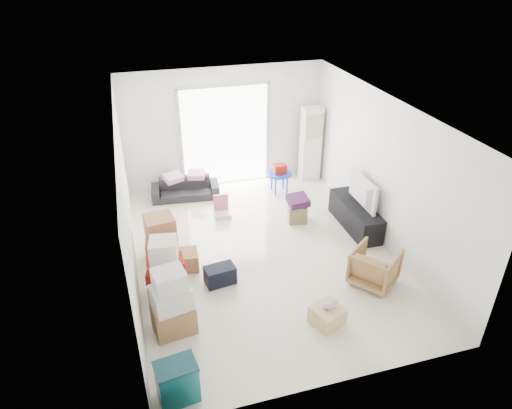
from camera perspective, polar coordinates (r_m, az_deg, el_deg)
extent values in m
cube|color=beige|center=(8.46, 0.90, -6.66)|extent=(4.50, 6.00, 0.24)
cube|color=white|center=(7.13, 1.09, 12.77)|extent=(4.50, 6.00, 0.24)
cube|color=white|center=(10.46, -4.08, 9.78)|extent=(4.50, 0.24, 2.70)
cube|color=white|center=(5.30, 11.14, -12.90)|extent=(4.50, 0.24, 2.70)
cube|color=white|center=(7.42, -16.80, -0.22)|extent=(0.24, 6.00, 2.70)
cube|color=white|center=(8.62, 16.28, 4.14)|extent=(0.24, 6.00, 2.70)
cube|color=white|center=(10.40, -3.87, 8.50)|extent=(2.00, 0.01, 2.30)
cube|color=silver|center=(10.25, -9.37, 7.83)|extent=(0.06, 0.04, 2.30)
cube|color=silver|center=(10.63, 1.47, 9.03)|extent=(0.06, 0.04, 2.30)
cube|color=silver|center=(10.04, -4.09, 14.61)|extent=(2.10, 0.04, 0.06)
cube|color=white|center=(10.76, 6.84, 7.52)|extent=(0.45, 0.30, 1.75)
cube|color=black|center=(9.20, 12.30, -1.37)|extent=(0.46, 1.52, 0.51)
imported|color=black|center=(9.04, 12.51, 0.36)|extent=(0.59, 1.02, 0.13)
imported|color=#2A2A2F|center=(10.17, -8.87, 2.34)|extent=(1.51, 0.58, 0.57)
cube|color=#E9AABF|center=(10.00, -10.38, 3.94)|extent=(0.48, 0.43, 0.12)
cube|color=#E9AABF|center=(10.06, -7.52, 4.36)|extent=(0.43, 0.38, 0.13)
imported|color=#B27E4F|center=(7.75, 14.64, -7.36)|extent=(0.92, 0.92, 0.70)
cube|color=#0E5A5E|center=(6.12, -9.68, -21.92)|extent=(0.52, 0.40, 0.27)
cube|color=#0E5A5E|center=(5.91, -9.91, -20.30)|extent=(0.52, 0.40, 0.27)
cube|color=#0C333D|center=(5.80, -10.04, -19.31)|extent=(0.54, 0.41, 0.04)
cube|color=olive|center=(6.87, -10.25, -13.77)|extent=(0.64, 0.56, 0.43)
cube|color=white|center=(6.62, -10.54, -11.36)|extent=(0.60, 0.53, 0.33)
cube|color=white|center=(6.42, -10.80, -9.26)|extent=(0.49, 0.45, 0.29)
cube|color=olive|center=(7.45, -10.95, -10.09)|extent=(0.64, 0.64, 0.39)
cube|color=maroon|center=(7.28, -11.16, -8.39)|extent=(0.65, 0.50, 0.17)
cube|color=maroon|center=(7.18, -11.29, -7.35)|extent=(0.56, 0.37, 0.15)
cube|color=white|center=(7.03, -11.49, -5.66)|extent=(0.46, 0.45, 0.37)
cube|color=olive|center=(8.33, -11.62, -5.29)|extent=(0.60, 0.52, 0.40)
cube|color=olive|center=(8.10, -11.92, -2.86)|extent=(0.54, 0.54, 0.43)
cube|color=olive|center=(8.01, -8.63, -6.89)|extent=(0.43, 0.43, 0.32)
cube|color=black|center=(7.63, -4.52, -8.78)|extent=(0.53, 0.36, 0.31)
cube|color=olive|center=(9.27, 5.18, -1.03)|extent=(0.43, 0.43, 0.36)
cube|color=#3F1C46|center=(9.14, 5.25, 0.32)|extent=(0.40, 0.40, 0.14)
cylinder|color=#1235C4|center=(10.22, 2.97, 3.88)|extent=(0.55, 0.55, 0.04)
cylinder|color=#1235C4|center=(10.48, 3.41, 3.12)|extent=(0.04, 0.04, 0.44)
cylinder|color=#1235C4|center=(10.40, 1.97, 2.93)|extent=(0.04, 0.04, 0.44)
cylinder|color=#1235C4|center=(10.17, 2.45, 2.26)|extent=(0.04, 0.04, 0.44)
cylinder|color=#1235C4|center=(10.25, 3.92, 2.45)|extent=(0.04, 0.04, 0.44)
cube|color=maroon|center=(10.17, 2.99, 4.49)|extent=(0.28, 0.22, 0.20)
cube|color=silver|center=(9.47, -4.21, -1.23)|extent=(0.34, 0.30, 0.08)
cube|color=#CB658C|center=(9.47, -4.41, 0.28)|extent=(0.31, 0.06, 0.36)
cube|color=#D5BD7B|center=(7.00, 8.90, -13.54)|extent=(0.54, 0.54, 0.28)
ellipsoid|color=#B2ADA8|center=(6.87, 9.03, -12.36)|extent=(0.20, 0.14, 0.11)
cube|color=red|center=(6.87, 9.03, -12.34)|extent=(0.16, 0.14, 0.03)
sphere|color=#B2ADA8|center=(6.91, 9.82, -11.83)|extent=(0.10, 0.10, 0.10)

